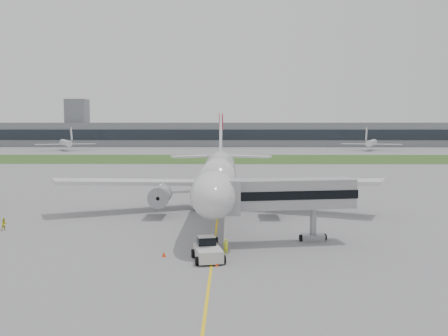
{
  "coord_description": "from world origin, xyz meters",
  "views": [
    {
      "loc": [
        1.68,
        -67.52,
        12.94
      ],
      "look_at": [
        0.87,
        2.0,
        6.86
      ],
      "focal_mm": 40.0,
      "sensor_mm": 36.0,
      "label": 1
    }
  ],
  "objects_px": {
    "pushback_tug": "(208,250)",
    "jet_bridge": "(279,195)",
    "airliner": "(218,174)",
    "ground_crew_near": "(226,247)"
  },
  "relations": [
    {
      "from": "pushback_tug",
      "to": "jet_bridge",
      "type": "height_order",
      "value": "jet_bridge"
    },
    {
      "from": "airliner",
      "to": "pushback_tug",
      "type": "bearing_deg",
      "value": -90.96
    },
    {
      "from": "jet_bridge",
      "to": "ground_crew_near",
      "type": "xyz_separation_m",
      "value": [
        -5.77,
        -4.85,
        -4.53
      ]
    },
    {
      "from": "airliner",
      "to": "jet_bridge",
      "type": "bearing_deg",
      "value": -69.54
    },
    {
      "from": "ground_crew_near",
      "to": "airliner",
      "type": "bearing_deg",
      "value": -112.48
    },
    {
      "from": "pushback_tug",
      "to": "jet_bridge",
      "type": "distance_m",
      "value": 10.95
    },
    {
      "from": "jet_bridge",
      "to": "ground_crew_near",
      "type": "bearing_deg",
      "value": -149.52
    },
    {
      "from": "airliner",
      "to": "jet_bridge",
      "type": "xyz_separation_m",
      "value": [
        7.05,
        -18.9,
        -0.31
      ]
    },
    {
      "from": "pushback_tug",
      "to": "jet_bridge",
      "type": "bearing_deg",
      "value": 30.28
    },
    {
      "from": "airliner",
      "to": "ground_crew_near",
      "type": "xyz_separation_m",
      "value": [
        1.28,
        -23.75,
        -4.84
      ]
    }
  ]
}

